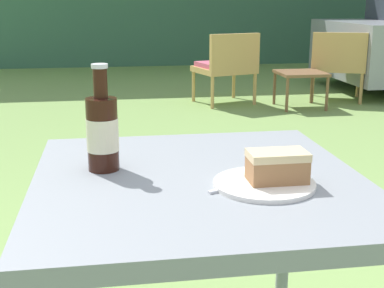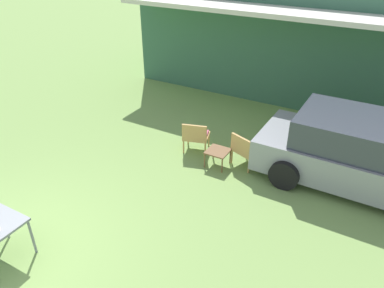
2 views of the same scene
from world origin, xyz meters
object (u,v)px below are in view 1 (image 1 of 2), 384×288
object	(u,v)px
wicker_chair_plain	(338,62)
garden_side_table	(301,76)
wicker_chair_cushioned	(227,65)
cake_on_plate	(271,174)
cola_bottle_near	(102,131)
patio_table	(199,207)

from	to	relation	value
wicker_chair_plain	garden_side_table	xyz separation A→B (m)	(-0.52, -0.29, -0.10)
wicker_chair_cushioned	wicker_chair_plain	distance (m)	1.23
cake_on_plate	cola_bottle_near	bearing A→B (deg)	154.67
cake_on_plate	patio_table	bearing A→B (deg)	149.41
garden_side_table	patio_table	distance (m)	4.47
wicker_chair_cushioned	cake_on_plate	world-z (taller)	cake_on_plate
wicker_chair_cushioned	cake_on_plate	xyz separation A→B (m)	(-0.90, -4.49, 0.32)
wicker_chair_plain	garden_side_table	world-z (taller)	wicker_chair_plain
wicker_chair_cushioned	cake_on_plate	distance (m)	4.59
wicker_chair_plain	garden_side_table	distance (m)	0.60
wicker_chair_plain	patio_table	xyz separation A→B (m)	(-2.28, -4.38, 0.21)
wicker_chair_cushioned	garden_side_table	distance (m)	0.78
wicker_chair_plain	cake_on_plate	xyz separation A→B (m)	(-2.13, -4.47, 0.31)
wicker_chair_plain	cake_on_plate	world-z (taller)	cake_on_plate
garden_side_table	cake_on_plate	world-z (taller)	cake_on_plate
garden_side_table	cake_on_plate	distance (m)	4.50
cola_bottle_near	cake_on_plate	bearing A→B (deg)	-25.33
garden_side_table	patio_table	bearing A→B (deg)	-113.22
cake_on_plate	wicker_chair_plain	bearing A→B (deg)	64.51
wicker_chair_plain	cake_on_plate	size ratio (longest dim) A/B	3.38
cola_bottle_near	patio_table	bearing A→B (deg)	-21.48
garden_side_table	cake_on_plate	xyz separation A→B (m)	(-1.61, -4.18, 0.41)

